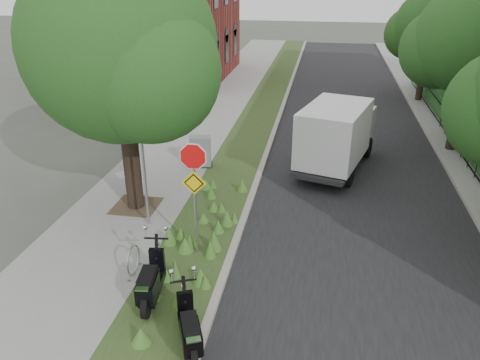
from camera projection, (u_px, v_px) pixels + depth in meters
The scene contains 20 objects.
ground at pixel (245, 274), 11.80m from camera, with size 120.00×120.00×0.00m, color #4C5147.
sidewalk_near at pixel (190, 134), 21.40m from camera, with size 3.50×60.00×0.12m, color gray.
verge at pixel (249, 138), 20.96m from camera, with size 2.00×60.00×0.12m, color #2B431D.
kerb_near at pixel (271, 139), 20.80m from camera, with size 0.20×60.00×0.13m, color #9E9991.
road at pixel (352, 145), 20.27m from camera, with size 7.00×60.00×0.01m, color black.
kerb_far at pixel (437, 149), 19.68m from camera, with size 0.20×60.00×0.13m, color #9E9991.
footpath_far at pixel (480, 152), 19.41m from camera, with size 3.20×60.00×0.12m, color gray.
street_tree_main at pixel (119, 56), 13.01m from camera, with size 6.21×5.54×7.66m.
bare_post at pixel (143, 161), 13.04m from camera, with size 0.08×0.08×4.00m.
bike_hoop at pixel (133, 260), 11.49m from camera, with size 0.06×0.78×0.77m.
sign_assembly at pixel (194, 177), 11.58m from camera, with size 0.94×0.08×3.22m.
fence_far at pixel (457, 136), 19.32m from camera, with size 0.04×24.00×1.00m.
hedge_far at pixel (475, 137), 19.20m from camera, with size 1.00×24.00×1.10m, color #18451A.
brick_building at pixel (160, 13), 31.25m from camera, with size 9.40×10.40×8.30m.
far_tree_b at pixel (468, 44), 17.86m from camera, with size 4.83×4.31×6.56m.
far_tree_c at pixel (428, 30), 25.18m from camera, with size 4.37×3.89×5.93m.
scooter_near at pixel (190, 334), 9.14m from camera, with size 0.88×1.72×0.87m.
scooter_far at pixel (151, 286), 10.45m from camera, with size 0.54×1.93×0.92m.
box_truck at pixel (337, 133), 17.36m from camera, with size 3.10×5.17×2.19m.
utility_cabinet at pixel (200, 152), 17.68m from camera, with size 0.97×0.74×1.17m.
Camera 1 is at (1.58, -9.60, 7.08)m, focal length 35.00 mm.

